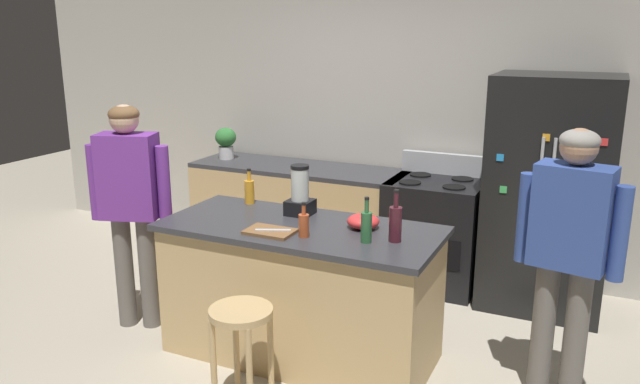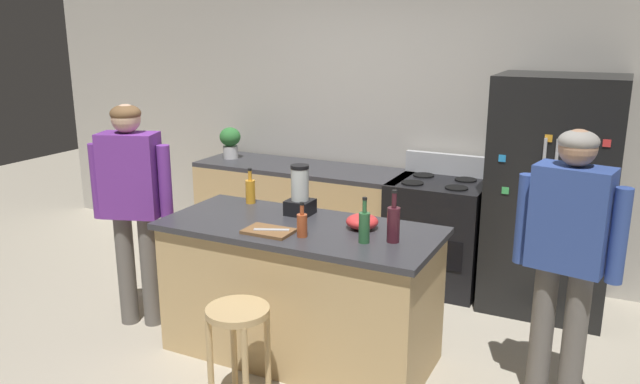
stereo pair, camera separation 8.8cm
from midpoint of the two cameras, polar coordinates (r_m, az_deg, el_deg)
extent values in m
plane|color=#B2A893|center=(4.35, -2.33, -14.53)|extent=(14.00, 14.00, 0.00)
cube|color=#BCB7AD|center=(5.64, 6.73, 6.82)|extent=(8.00, 0.10, 2.70)
cube|color=tan|center=(4.15, -2.40, -9.32)|extent=(1.74, 0.75, 0.87)
cube|color=#333338|center=(3.99, -2.47, -3.37)|extent=(1.80, 0.81, 0.04)
cube|color=tan|center=(5.79, -2.36, -2.20)|extent=(2.00, 0.64, 0.87)
cube|color=#333338|center=(5.67, -2.40, 2.18)|extent=(2.00, 0.64, 0.04)
cube|color=black|center=(5.02, 19.74, -0.21)|extent=(0.90, 0.70, 1.80)
cylinder|color=#B7BABF|center=(4.65, 18.88, -0.16)|extent=(0.02, 0.02, 0.81)
cylinder|color=#B7BABF|center=(4.64, 19.85, -0.27)|extent=(0.02, 0.02, 0.81)
cube|color=#3FB259|center=(4.69, 15.94, 0.21)|extent=(0.05, 0.01, 0.05)
cube|color=red|center=(4.56, 24.09, 4.20)|extent=(0.05, 0.01, 0.05)
cube|color=#268CD8|center=(4.65, 15.66, 3.06)|extent=(0.05, 0.01, 0.05)
cube|color=purple|center=(4.61, 21.09, 1.58)|extent=(0.05, 0.01, 0.05)
cube|color=orange|center=(4.58, 19.51, 4.73)|extent=(0.05, 0.01, 0.05)
cube|color=black|center=(5.31, 9.93, -3.79)|extent=(0.76, 0.64, 0.91)
cube|color=black|center=(5.03, 8.91, -5.37)|extent=(0.60, 0.01, 0.24)
cube|color=#B7BABF|center=(5.44, 11.00, 2.55)|extent=(0.76, 0.06, 0.18)
cylinder|color=black|center=(5.09, 7.76, 0.87)|extent=(0.18, 0.18, 0.01)
cylinder|color=black|center=(5.00, 11.69, 0.44)|extent=(0.18, 0.18, 0.01)
cylinder|color=black|center=(5.37, 8.73, 1.58)|extent=(0.18, 0.18, 0.01)
cylinder|color=black|center=(5.28, 12.47, 1.17)|extent=(0.18, 0.18, 0.01)
cylinder|color=#66605B|center=(4.78, -17.98, -6.93)|extent=(0.17, 0.17, 0.83)
cylinder|color=#66605B|center=(4.72, -15.97, -7.09)|extent=(0.17, 0.17, 0.83)
cube|color=#723399|center=(4.54, -17.66, 1.40)|extent=(0.45, 0.34, 0.60)
cylinder|color=#723399|center=(4.66, -20.44, 0.85)|extent=(0.11, 0.11, 0.54)
cylinder|color=#723399|center=(4.46, -14.67, 0.71)|extent=(0.11, 0.11, 0.54)
sphere|color=#D8AD8C|center=(4.47, -18.07, 6.37)|extent=(0.25, 0.25, 0.20)
ellipsoid|color=brown|center=(4.46, -18.10, 6.81)|extent=(0.27, 0.27, 0.12)
cylinder|color=#66605B|center=(3.89, 21.72, -12.40)|extent=(0.15, 0.15, 0.84)
cylinder|color=#66605B|center=(3.93, 19.13, -11.88)|extent=(0.15, 0.15, 0.84)
cube|color=#334C99|center=(3.65, 21.42, -2.13)|extent=(0.43, 0.29, 0.58)
cylinder|color=#334C99|center=(3.62, 25.17, -3.51)|extent=(0.10, 0.10, 0.52)
cylinder|color=#334C99|center=(3.73, 17.64, -2.25)|extent=(0.10, 0.10, 0.52)
sphere|color=tan|center=(3.56, 22.01, 3.86)|extent=(0.23, 0.23, 0.20)
ellipsoid|color=gray|center=(3.56, 22.07, 4.41)|extent=(0.24, 0.24, 0.12)
cylinder|color=tan|center=(3.55, -7.99, -10.84)|extent=(0.36, 0.36, 0.04)
cylinder|color=tan|center=(3.67, -10.43, -15.54)|extent=(0.04, 0.04, 0.58)
cylinder|color=tan|center=(3.56, -7.21, -16.49)|extent=(0.04, 0.04, 0.58)
cylinder|color=tan|center=(3.84, -8.35, -14.01)|extent=(0.04, 0.04, 0.58)
cylinder|color=tan|center=(3.73, -5.24, -14.84)|extent=(0.04, 0.04, 0.58)
cylinder|color=silver|center=(6.05, -9.00, 3.59)|extent=(0.14, 0.14, 0.12)
ellipsoid|color=#337A38|center=(6.02, -9.06, 4.99)|extent=(0.20, 0.20, 0.18)
cube|color=black|center=(4.20, -2.43, -1.41)|extent=(0.17, 0.17, 0.10)
cylinder|color=silver|center=(4.16, -2.46, 0.69)|extent=(0.12, 0.12, 0.22)
cylinder|color=black|center=(4.13, -2.48, 2.31)|extent=(0.12, 0.12, 0.02)
cylinder|color=#471923|center=(3.68, 6.24, -2.97)|extent=(0.08, 0.08, 0.21)
cylinder|color=#471923|center=(3.64, 6.31, -0.72)|extent=(0.03, 0.03, 0.09)
cylinder|color=black|center=(3.63, 6.33, 0.08)|extent=(0.03, 0.03, 0.02)
cylinder|color=#B24C26|center=(3.75, -2.17, -3.11)|extent=(0.06, 0.06, 0.14)
cylinder|color=#B24C26|center=(3.72, -2.18, -1.65)|extent=(0.02, 0.02, 0.06)
cylinder|color=black|center=(3.71, -2.19, -1.08)|extent=(0.03, 0.03, 0.02)
cylinder|color=#2D6638|center=(3.66, 3.58, -3.26)|extent=(0.07, 0.07, 0.18)
cylinder|color=#2D6638|center=(3.62, 3.61, -1.31)|extent=(0.03, 0.03, 0.08)
cylinder|color=black|center=(3.61, 3.62, -0.59)|extent=(0.03, 0.03, 0.02)
cylinder|color=orange|center=(4.48, -7.05, -0.01)|extent=(0.07, 0.07, 0.17)
cylinder|color=orange|center=(4.45, -7.09, 1.48)|extent=(0.03, 0.03, 0.07)
cylinder|color=black|center=(4.44, -7.11, 2.03)|extent=(0.03, 0.03, 0.02)
ellipsoid|color=red|center=(3.92, 3.34, -2.70)|extent=(0.20, 0.20, 0.09)
cube|color=brown|center=(3.85, -5.25, -3.63)|extent=(0.30, 0.20, 0.02)
cube|color=#B7BABF|center=(3.84, -5.00, -3.49)|extent=(0.21, 0.11, 0.01)
camera|label=1|loc=(0.04, -90.60, -0.16)|focal=34.91mm
camera|label=2|loc=(0.04, 89.40, 0.16)|focal=34.91mm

